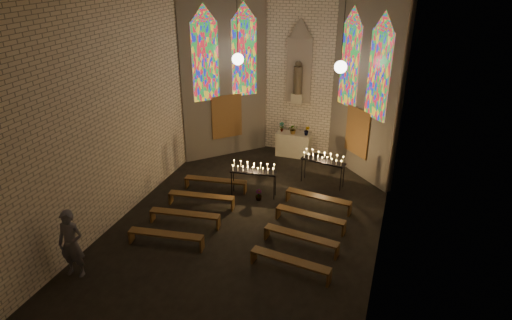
# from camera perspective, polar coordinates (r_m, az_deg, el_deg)

# --- Properties ---
(floor) EXTENTS (12.00, 12.00, 0.00)m
(floor) POSITION_cam_1_polar(r_m,az_deg,el_deg) (14.66, -0.82, -7.74)
(floor) COLOR black
(floor) RESTS_ON ground
(room) EXTENTS (8.22, 12.43, 7.00)m
(room) POSITION_cam_1_polar(r_m,az_deg,el_deg) (16.11, 3.21, 9.79)
(room) COLOR beige
(room) RESTS_ON ground
(altar) EXTENTS (1.40, 0.60, 1.00)m
(altar) POSITION_cam_1_polar(r_m,az_deg,el_deg) (19.06, 4.71, 1.96)
(altar) COLOR beige
(altar) RESTS_ON ground
(flower_vase_left) EXTENTS (0.23, 0.17, 0.41)m
(flower_vase_left) POSITION_cam_1_polar(r_m,az_deg,el_deg) (18.95, 3.22, 4.17)
(flower_vase_left) COLOR #4C723F
(flower_vase_left) RESTS_ON altar
(flower_vase_center) EXTENTS (0.46, 0.42, 0.42)m
(flower_vase_center) POSITION_cam_1_polar(r_m,az_deg,el_deg) (18.73, 4.69, 3.87)
(flower_vase_center) COLOR #4C723F
(flower_vase_center) RESTS_ON altar
(flower_vase_right) EXTENTS (0.24, 0.20, 0.42)m
(flower_vase_right) POSITION_cam_1_polar(r_m,az_deg,el_deg) (18.64, 6.38, 3.68)
(flower_vase_right) COLOR #4C723F
(flower_vase_right) RESTS_ON altar
(aisle_flower_pot) EXTENTS (0.30, 0.30, 0.40)m
(aisle_flower_pot) POSITION_cam_1_polar(r_m,az_deg,el_deg) (15.74, 0.32, -4.39)
(aisle_flower_pot) COLOR #4C723F
(aisle_flower_pot) RESTS_ON ground
(votive_stand_left) EXTENTS (1.64, 0.59, 1.18)m
(votive_stand_left) POSITION_cam_1_polar(r_m,az_deg,el_deg) (15.66, -0.32, -1.20)
(votive_stand_left) COLOR black
(votive_stand_left) RESTS_ON ground
(votive_stand_right) EXTENTS (1.66, 0.67, 1.19)m
(votive_stand_right) POSITION_cam_1_polar(r_m,az_deg,el_deg) (16.60, 8.41, 0.11)
(votive_stand_right) COLOR black
(votive_stand_right) RESTS_ON ground
(pew_left_0) EXTENTS (2.25, 0.60, 0.43)m
(pew_left_0) POSITION_cam_1_polar(r_m,az_deg,el_deg) (16.39, -5.08, -2.66)
(pew_left_0) COLOR #4F3416
(pew_left_0) RESTS_ON ground
(pew_right_0) EXTENTS (2.25, 0.60, 0.43)m
(pew_right_0) POSITION_cam_1_polar(r_m,az_deg,el_deg) (15.40, 7.79, -4.74)
(pew_right_0) COLOR #4F3416
(pew_right_0) RESTS_ON ground
(pew_left_1) EXTENTS (2.25, 0.60, 0.43)m
(pew_left_1) POSITION_cam_1_polar(r_m,az_deg,el_deg) (15.43, -6.87, -4.61)
(pew_left_1) COLOR #4F3416
(pew_left_1) RESTS_ON ground
(pew_right_1) EXTENTS (2.25, 0.60, 0.43)m
(pew_right_1) POSITION_cam_1_polar(r_m,az_deg,el_deg) (14.38, 6.80, -6.99)
(pew_right_1) COLOR #4F3416
(pew_right_1) RESTS_ON ground
(pew_left_2) EXTENTS (2.25, 0.60, 0.43)m
(pew_left_2) POSITION_cam_1_polar(r_m,az_deg,el_deg) (14.52, -8.89, -6.79)
(pew_left_2) COLOR #4F3416
(pew_left_2) RESTS_ON ground
(pew_right_2) EXTENTS (2.25, 0.60, 0.43)m
(pew_right_2) POSITION_cam_1_polar(r_m,az_deg,el_deg) (13.40, 5.65, -9.57)
(pew_right_2) COLOR #4F3416
(pew_right_2) RESTS_ON ground
(pew_left_3) EXTENTS (2.25, 0.60, 0.43)m
(pew_left_3) POSITION_cam_1_polar(r_m,az_deg,el_deg) (13.65, -11.21, -9.26)
(pew_left_3) COLOR #4F3416
(pew_left_3) RESTS_ON ground
(pew_right_3) EXTENTS (2.25, 0.60, 0.43)m
(pew_right_3) POSITION_cam_1_polar(r_m,az_deg,el_deg) (12.45, 4.30, -12.55)
(pew_right_3) COLOR #4F3416
(pew_right_3) RESTS_ON ground
(visitor) EXTENTS (0.76, 0.55, 1.93)m
(visitor) POSITION_cam_1_polar(r_m,az_deg,el_deg) (12.91, -22.09, -9.70)
(visitor) COLOR #4E4D57
(visitor) RESTS_ON ground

